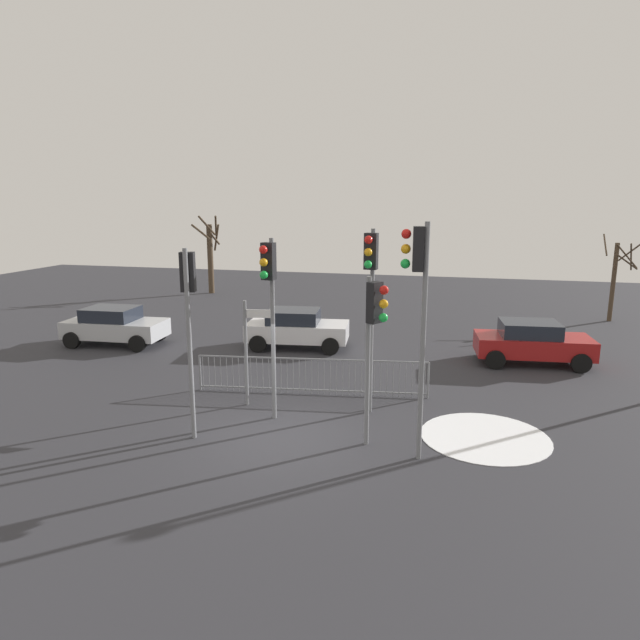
# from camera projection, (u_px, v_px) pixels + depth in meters

# --- Properties ---
(ground_plane) EXTENTS (60.00, 60.00, 0.00)m
(ground_plane) POSITION_uv_depth(u_px,v_px,m) (280.00, 436.00, 13.23)
(ground_plane) COLOR #2D2D33
(traffic_light_rear_right) EXTENTS (0.35, 0.56, 4.62)m
(traffic_light_rear_right) POSITION_uv_depth(u_px,v_px,m) (269.00, 289.00, 13.53)
(traffic_light_rear_right) COLOR slate
(traffic_light_rear_right) RESTS_ON ground
(traffic_light_foreground_left) EXTENTS (0.51, 0.42, 3.89)m
(traffic_light_foreground_left) POSITION_uv_depth(u_px,v_px,m) (374.00, 324.00, 12.12)
(traffic_light_foreground_left) COLOR slate
(traffic_light_foreground_left) RESTS_ON ground
(traffic_light_mid_right) EXTENTS (0.35, 0.57, 4.82)m
(traffic_light_mid_right) POSITION_uv_depth(u_px,v_px,m) (371.00, 281.00, 13.91)
(traffic_light_mid_right) COLOR slate
(traffic_light_mid_right) RESTS_ON ground
(traffic_light_mid_left) EXTENTS (0.36, 0.56, 4.48)m
(traffic_light_mid_left) POSITION_uv_depth(u_px,v_px,m) (189.00, 300.00, 12.62)
(traffic_light_mid_left) COLOR slate
(traffic_light_mid_left) RESTS_ON ground
(traffic_light_rear_left) EXTENTS (0.57, 0.34, 5.10)m
(traffic_light_rear_left) POSITION_uv_depth(u_px,v_px,m) (418.00, 290.00, 11.36)
(traffic_light_rear_left) COLOR slate
(traffic_light_rear_left) RESTS_ON ground
(direction_sign_post) EXTENTS (0.78, 0.17, 2.92)m
(direction_sign_post) POSITION_uv_depth(u_px,v_px,m) (248.00, 347.00, 14.94)
(direction_sign_post) COLOR slate
(direction_sign_post) RESTS_ON ground
(pedestrian_guard_railing) EXTENTS (6.65, 0.98, 1.07)m
(pedestrian_guard_railing) POSITION_uv_depth(u_px,v_px,m) (312.00, 376.00, 16.04)
(pedestrian_guard_railing) COLOR slate
(pedestrian_guard_railing) RESTS_ON ground
(car_red_near) EXTENTS (3.94, 2.22, 1.47)m
(car_red_near) POSITION_uv_depth(u_px,v_px,m) (532.00, 342.00, 19.01)
(car_red_near) COLOR maroon
(car_red_near) RESTS_ON ground
(car_white_far) EXTENTS (3.97, 2.29, 1.47)m
(car_white_far) POSITION_uv_depth(u_px,v_px,m) (297.00, 328.00, 21.09)
(car_white_far) COLOR silver
(car_white_far) RESTS_ON ground
(car_silver_mid) EXTENTS (3.90, 2.13, 1.47)m
(car_silver_mid) POSITION_uv_depth(u_px,v_px,m) (115.00, 325.00, 21.54)
(car_silver_mid) COLOR #B2B5BA
(car_silver_mid) RESTS_ON ground
(bare_tree_left) EXTENTS (1.56, 1.91, 4.00)m
(bare_tree_left) POSITION_uv_depth(u_px,v_px,m) (616.00, 277.00, 25.45)
(bare_tree_left) COLOR #473828
(bare_tree_left) RESTS_ON ground
(bare_tree_centre) EXTENTS (1.64, 1.66, 4.66)m
(bare_tree_centre) POSITION_uv_depth(u_px,v_px,m) (210.00, 254.00, 33.28)
(bare_tree_centre) COLOR #473828
(bare_tree_centre) RESTS_ON ground
(snow_patch_kerb) EXTENTS (3.03, 3.03, 0.01)m
(snow_patch_kerb) POSITION_uv_depth(u_px,v_px,m) (485.00, 437.00, 13.19)
(snow_patch_kerb) COLOR white
(snow_patch_kerb) RESTS_ON ground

